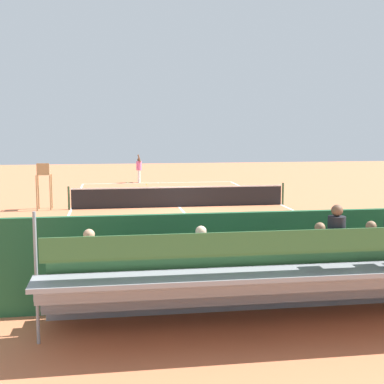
{
  "coord_description": "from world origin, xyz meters",
  "views": [
    {
      "loc": [
        3.2,
        24.78,
        3.79
      ],
      "look_at": [
        0.0,
        4.0,
        1.2
      ],
      "focal_mm": 49.91,
      "sensor_mm": 36.0,
      "label": 1
    }
  ],
  "objects_px": {
    "tennis_player": "(139,168)",
    "bleacher_stand": "(285,277)",
    "tennis_net": "(179,196)",
    "tennis_ball_near": "(147,184)",
    "tennis_racket": "(128,182)",
    "courtside_bench": "(382,264)",
    "equipment_bag": "(300,285)",
    "umpire_chair": "(44,181)"
  },
  "relations": [
    {
      "from": "umpire_chair",
      "to": "courtside_bench",
      "type": "bearing_deg",
      "value": 124.87
    },
    {
      "from": "umpire_chair",
      "to": "courtside_bench",
      "type": "distance_m",
      "value": 16.35
    },
    {
      "from": "tennis_net",
      "to": "tennis_ball_near",
      "type": "bearing_deg",
      "value": -85.03
    },
    {
      "from": "courtside_bench",
      "to": "tennis_ball_near",
      "type": "relative_size",
      "value": 27.27
    },
    {
      "from": "tennis_player",
      "to": "equipment_bag",
      "type": "bearing_deg",
      "value": 95.4
    },
    {
      "from": "tennis_ball_near",
      "to": "equipment_bag",
      "type": "bearing_deg",
      "value": 94.72
    },
    {
      "from": "umpire_chair",
      "to": "tennis_racket",
      "type": "relative_size",
      "value": 3.78
    },
    {
      "from": "courtside_bench",
      "to": "equipment_bag",
      "type": "bearing_deg",
      "value": 3.54
    },
    {
      "from": "tennis_net",
      "to": "tennis_racket",
      "type": "bearing_deg",
      "value": -79.95
    },
    {
      "from": "equipment_bag",
      "to": "tennis_racket",
      "type": "xyz_separation_m",
      "value": [
        3.08,
        -24.78,
        -0.16
      ]
    },
    {
      "from": "umpire_chair",
      "to": "courtside_bench",
      "type": "height_order",
      "value": "umpire_chair"
    },
    {
      "from": "equipment_bag",
      "to": "tennis_ball_near",
      "type": "xyz_separation_m",
      "value": [
        1.92,
        -23.29,
        -0.15
      ]
    },
    {
      "from": "tennis_net",
      "to": "bleacher_stand",
      "type": "distance_m",
      "value": 15.4
    },
    {
      "from": "bleacher_stand",
      "to": "tennis_racket",
      "type": "distance_m",
      "value": 26.86
    },
    {
      "from": "tennis_player",
      "to": "tennis_racket",
      "type": "relative_size",
      "value": 3.4
    },
    {
      "from": "tennis_ball_near",
      "to": "umpire_chair",
      "type": "bearing_deg",
      "value": 61.31
    },
    {
      "from": "tennis_player",
      "to": "tennis_ball_near",
      "type": "xyz_separation_m",
      "value": [
        -0.41,
        1.42,
        -0.98
      ]
    },
    {
      "from": "tennis_net",
      "to": "bleacher_stand",
      "type": "relative_size",
      "value": 1.14
    },
    {
      "from": "umpire_chair",
      "to": "equipment_bag",
      "type": "xyz_separation_m",
      "value": [
        -7.26,
        13.53,
        -1.13
      ]
    },
    {
      "from": "bleacher_stand",
      "to": "tennis_player",
      "type": "bearing_deg",
      "value": -87.22
    },
    {
      "from": "equipment_bag",
      "to": "tennis_racket",
      "type": "distance_m",
      "value": 24.97
    },
    {
      "from": "courtside_bench",
      "to": "tennis_player",
      "type": "xyz_separation_m",
      "value": [
        4.41,
        -24.58,
        0.46
      ]
    },
    {
      "from": "umpire_chair",
      "to": "tennis_player",
      "type": "xyz_separation_m",
      "value": [
        -4.93,
        -11.18,
        -0.3
      ]
    },
    {
      "from": "umpire_chair",
      "to": "equipment_bag",
      "type": "relative_size",
      "value": 2.38
    },
    {
      "from": "tennis_net",
      "to": "equipment_bag",
      "type": "relative_size",
      "value": 11.44
    },
    {
      "from": "tennis_player",
      "to": "bleacher_stand",
      "type": "bearing_deg",
      "value": 92.78
    },
    {
      "from": "courtside_bench",
      "to": "tennis_ball_near",
      "type": "height_order",
      "value": "courtside_bench"
    },
    {
      "from": "courtside_bench",
      "to": "tennis_racket",
      "type": "height_order",
      "value": "courtside_bench"
    },
    {
      "from": "courtside_bench",
      "to": "tennis_net",
      "type": "bearing_deg",
      "value": -76.69
    },
    {
      "from": "bleacher_stand",
      "to": "umpire_chair",
      "type": "height_order",
      "value": "bleacher_stand"
    },
    {
      "from": "tennis_net",
      "to": "equipment_bag",
      "type": "xyz_separation_m",
      "value": [
        -1.06,
        13.4,
        -0.32
      ]
    },
    {
      "from": "tennis_player",
      "to": "tennis_racket",
      "type": "height_order",
      "value": "tennis_player"
    },
    {
      "from": "tennis_net",
      "to": "courtside_bench",
      "type": "bearing_deg",
      "value": 103.31
    },
    {
      "from": "bleacher_stand",
      "to": "tennis_player",
      "type": "xyz_separation_m",
      "value": [
        1.3,
        -26.7,
        0.04
      ]
    },
    {
      "from": "tennis_player",
      "to": "courtside_bench",
      "type": "bearing_deg",
      "value": 100.18
    },
    {
      "from": "bleacher_stand",
      "to": "equipment_bag",
      "type": "xyz_separation_m",
      "value": [
        -1.04,
        -1.99,
        -0.8
      ]
    },
    {
      "from": "tennis_net",
      "to": "courtside_bench",
      "type": "distance_m",
      "value": 13.64
    },
    {
      "from": "bleacher_stand",
      "to": "tennis_ball_near",
      "type": "distance_m",
      "value": 25.31
    },
    {
      "from": "equipment_bag",
      "to": "courtside_bench",
      "type": "bearing_deg",
      "value": -176.46
    },
    {
      "from": "bleacher_stand",
      "to": "tennis_ball_near",
      "type": "relative_size",
      "value": 137.27
    },
    {
      "from": "tennis_net",
      "to": "tennis_ball_near",
      "type": "relative_size",
      "value": 156.06
    },
    {
      "from": "bleacher_stand",
      "to": "tennis_racket",
      "type": "height_order",
      "value": "bleacher_stand"
    }
  ]
}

